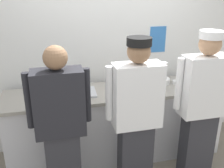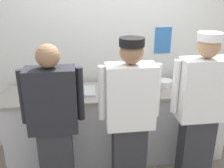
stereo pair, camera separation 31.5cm
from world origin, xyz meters
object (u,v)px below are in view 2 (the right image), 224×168
Objects in this scene: chef_near_left at (54,123)px; chef_center at (130,117)px; ramekin_orange_sauce at (50,86)px; ramekin_green_sauce at (187,90)px; squeeze_bottle_primary at (130,82)px; plate_stack_rear at (197,84)px; deli_cup at (41,94)px; mixing_bowl_steel at (148,87)px; ramekin_red_sauce at (179,84)px; ramekin_yellow_sauce at (35,93)px; plate_stack_front at (165,83)px; chef_far_right at (200,110)px; sheet_tray at (75,91)px.

chef_near_left is 0.98× the size of chef_center.
ramekin_green_sauce is at bearing -11.22° from ramekin_orange_sauce.
chef_center is 20.72× the size of ramekin_orange_sauce.
squeeze_bottle_primary is at bearing 78.87° from chef_center.
deli_cup is (-1.94, -0.15, 0.03)m from plate_stack_rear.
mixing_bowl_steel is 0.45m from ramekin_red_sauce.
chef_center is at bearing -101.13° from squeeze_bottle_primary.
ramekin_yellow_sauce is at bearing -176.60° from squeeze_bottle_primary.
ramekin_orange_sauce is (-1.46, 0.10, -0.01)m from plate_stack_front.
ramekin_green_sauce is 1.19× the size of ramekin_orange_sauce.
plate_stack_front is 0.30m from mixing_bowl_steel.
deli_cup reaches higher than ramekin_orange_sauce.
plate_stack_front is (1.35, 0.70, 0.09)m from chef_near_left.
ramekin_yellow_sauce is at bearing 161.13° from chef_far_right.
squeeze_bottle_primary is at bearing 9.14° from deli_cup.
plate_stack_rear is (1.76, 0.65, 0.08)m from chef_near_left.
ramekin_red_sauce is at bearing 88.42° from chef_far_right.
squeeze_bottle_primary is 0.70m from ramekin_green_sauce.
chef_center is 8.57× the size of plate_stack_front.
ramekin_red_sauce is (1.32, 0.03, 0.01)m from sheet_tray.
chef_center is 15.91× the size of ramekin_yellow_sauce.
ramekin_red_sauce is (0.17, -0.05, -0.01)m from plate_stack_front.
plate_stack_front is 0.41m from plate_stack_rear.
sheet_tray is 0.69m from squeeze_bottle_primary.
plate_stack_rear is (0.41, -0.05, -0.01)m from plate_stack_front.
deli_cup reaches higher than sheet_tray.
ramekin_yellow_sauce is (-2.02, -0.05, 0.00)m from plate_stack_rear.
plate_stack_rear is 0.45× the size of sheet_tray.
ramekin_green_sauce reaches higher than sheet_tray.
squeeze_bottle_primary reaches higher than deli_cup.
ramekin_yellow_sauce is 1.82m from ramekin_green_sauce.
plate_stack_front is 0.40× the size of sheet_tray.
ramekin_green_sauce is (0.47, -0.07, -0.03)m from mixing_bowl_steel.
chef_near_left is 1.88m from plate_stack_rear.
chef_far_right is (1.51, -0.00, 0.05)m from chef_near_left.
squeeze_bottle_primary is 2.25× the size of ramekin_orange_sauce.
chef_far_right is 1.87m from ramekin_yellow_sauce.
ramekin_orange_sauce is 0.97× the size of ramekin_red_sauce.
plate_stack_front is 1.61m from ramekin_yellow_sauce.
ramekin_orange_sauce is at bearing 76.93° from deli_cup.
ramekin_orange_sauce is (-0.11, 0.80, 0.08)m from chef_near_left.
plate_stack_rear is at bearing 41.31° from ramekin_green_sauce.
ramekin_red_sauce is 0.81× the size of deli_cup.
chef_far_right is at bearing -26.60° from ramekin_orange_sauce.
chef_far_right is 3.49× the size of sheet_tray.
chef_far_right is at bearing -77.53° from plate_stack_front.
chef_center is 0.96m from ramekin_green_sauce.
chef_center reaches higher than ramekin_red_sauce.
plate_stack_front is at bearing 102.47° from chef_far_right.
chef_center is 3.44× the size of sheet_tray.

